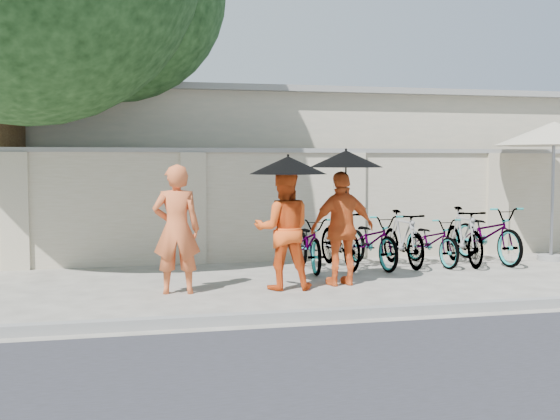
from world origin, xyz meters
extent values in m
plane|color=#AEA89B|center=(0.00, 0.00, 0.00)|extent=(80.00, 80.00, 0.00)
cube|color=gray|center=(0.00, -1.70, 0.06)|extent=(40.00, 0.16, 0.12)
cube|color=beige|center=(1.00, 3.20, 1.00)|extent=(20.00, 0.30, 2.00)
cube|color=beige|center=(2.00, 7.00, 1.60)|extent=(14.00, 6.00, 3.20)
cylinder|color=brown|center=(-4.20, 3.90, 2.20)|extent=(0.60, 0.60, 4.40)
imported|color=orange|center=(-1.53, 0.32, 0.90)|extent=(0.70, 0.50, 1.80)
imported|color=#EB5319|center=(-0.01, 0.31, 0.86)|extent=(0.93, 0.77, 1.73)
cylinder|color=black|center=(0.04, 0.23, 1.38)|extent=(0.02, 0.02, 0.81)
cone|color=black|center=(0.04, 0.23, 1.79)|extent=(1.11, 1.11, 0.25)
imported|color=#E15B22|center=(0.92, 0.42, 0.85)|extent=(1.04, 0.53, 1.70)
cylinder|color=black|center=(0.94, 0.34, 1.42)|extent=(0.02, 0.02, 0.92)
cone|color=black|center=(0.94, 0.34, 1.88)|extent=(1.09, 1.09, 0.25)
cylinder|color=gray|center=(5.53, 2.02, 0.05)|extent=(0.49, 0.49, 0.10)
cylinder|color=gray|center=(5.53, 2.02, 1.15)|extent=(0.06, 0.06, 2.31)
cone|color=#B1A790|center=(5.53, 2.02, 2.35)|extent=(2.75, 2.75, 0.44)
imported|color=gray|center=(0.85, 1.92, 0.46)|extent=(0.73, 1.78, 0.92)
imported|color=gray|center=(1.41, 2.04, 0.51)|extent=(0.62, 1.74, 1.03)
imported|color=gray|center=(1.98, 1.95, 0.47)|extent=(0.85, 1.85, 0.94)
imported|color=gray|center=(2.55, 1.95, 0.49)|extent=(0.52, 1.65, 0.98)
imported|color=gray|center=(3.11, 1.98, 0.43)|extent=(0.79, 1.69, 0.85)
imported|color=gray|center=(3.68, 1.89, 0.51)|extent=(0.67, 1.75, 1.03)
imported|color=gray|center=(4.25, 2.06, 0.52)|extent=(0.90, 2.03, 1.03)
camera|label=1|loc=(-2.34, -9.43, 1.85)|focal=45.00mm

